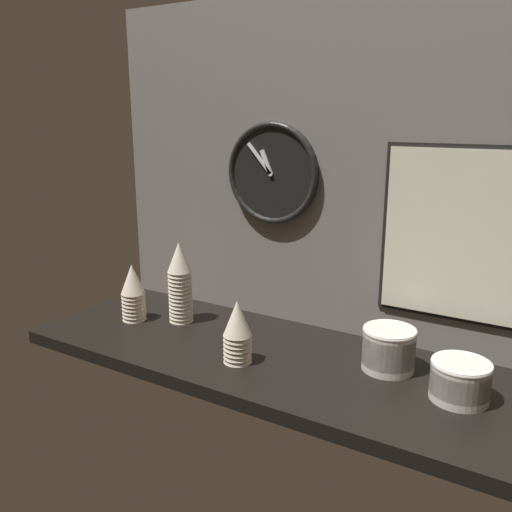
% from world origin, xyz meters
% --- Properties ---
extents(ground_plane, '(1.60, 0.56, 0.04)m').
position_xyz_m(ground_plane, '(0.00, 0.00, -0.02)').
color(ground_plane, black).
extents(wall_tiled_back, '(1.60, 0.03, 1.05)m').
position_xyz_m(wall_tiled_back, '(0.00, 0.27, 0.53)').
color(wall_tiled_back, slate).
rests_on(wall_tiled_back, ground_plane).
extents(cup_stack_center, '(0.08, 0.08, 0.18)m').
position_xyz_m(cup_stack_center, '(-0.09, -0.11, 0.09)').
color(cup_stack_center, beige).
rests_on(cup_stack_center, ground_plane).
extents(cup_stack_left, '(0.08, 0.08, 0.28)m').
position_xyz_m(cup_stack_left, '(-0.43, 0.05, 0.14)').
color(cup_stack_left, beige).
rests_on(cup_stack_left, ground_plane).
extents(cup_stack_far_left, '(0.08, 0.08, 0.20)m').
position_xyz_m(cup_stack_far_left, '(-0.58, -0.02, 0.10)').
color(cup_stack_far_left, beige).
rests_on(cup_stack_far_left, ground_plane).
extents(bowl_stack_right, '(0.15, 0.15, 0.12)m').
position_xyz_m(bowl_stack_right, '(0.29, 0.07, 0.06)').
color(bowl_stack_right, beige).
rests_on(bowl_stack_right, ground_plane).
extents(bowl_stack_far_right, '(0.15, 0.15, 0.10)m').
position_xyz_m(bowl_stack_far_right, '(0.49, -0.00, 0.05)').
color(bowl_stack_far_right, beige).
rests_on(bowl_stack_far_right, ground_plane).
extents(wall_clock, '(0.33, 0.03, 0.33)m').
position_xyz_m(wall_clock, '(-0.18, 0.23, 0.50)').
color(wall_clock, black).
extents(menu_board, '(0.42, 0.01, 0.50)m').
position_xyz_m(menu_board, '(0.40, 0.24, 0.36)').
color(menu_board, black).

